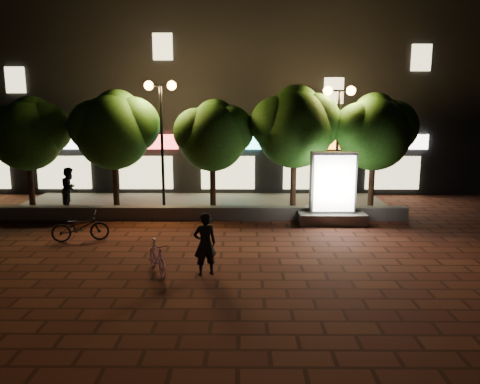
{
  "coord_description": "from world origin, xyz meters",
  "views": [
    {
      "loc": [
        1.76,
        -13.04,
        4.28
      ],
      "look_at": [
        1.65,
        1.5,
        1.55
      ],
      "focal_mm": 34.15,
      "sensor_mm": 36.0,
      "label": 1
    }
  ],
  "objects_px": {
    "tree_far_right": "(375,129)",
    "street_lamp_left": "(161,113)",
    "scooter_pink": "(157,257)",
    "pedestrian": "(70,189)",
    "street_lamp_right": "(338,116)",
    "tree_left": "(115,127)",
    "tree_mid": "(214,133)",
    "tree_right": "(296,124)",
    "rider": "(205,244)",
    "ad_kiosk": "(332,195)",
    "tree_far_left": "(28,131)",
    "scooter_parked": "(80,227)"
  },
  "relations": [
    {
      "from": "tree_mid",
      "to": "rider",
      "type": "xyz_separation_m",
      "value": [
        0.23,
        -7.32,
        -2.39
      ]
    },
    {
      "from": "ad_kiosk",
      "to": "scooter_pink",
      "type": "distance_m",
      "value": 7.67
    },
    {
      "from": "tree_right",
      "to": "tree_far_right",
      "type": "bearing_deg",
      "value": -0.0
    },
    {
      "from": "tree_far_left",
      "to": "tree_right",
      "type": "height_order",
      "value": "tree_right"
    },
    {
      "from": "tree_left",
      "to": "tree_mid",
      "type": "xyz_separation_m",
      "value": [
        4.0,
        -0.0,
        -0.23
      ]
    },
    {
      "from": "tree_far_right",
      "to": "scooter_pink",
      "type": "xyz_separation_m",
      "value": [
        -7.53,
        -7.25,
        -2.92
      ]
    },
    {
      "from": "tree_far_left",
      "to": "rider",
      "type": "bearing_deg",
      "value": -43.45
    },
    {
      "from": "rider",
      "to": "tree_far_right",
      "type": "bearing_deg",
      "value": -151.19
    },
    {
      "from": "tree_left",
      "to": "tree_mid",
      "type": "distance_m",
      "value": 4.0
    },
    {
      "from": "scooter_pink",
      "to": "tree_far_right",
      "type": "bearing_deg",
      "value": 17.53
    },
    {
      "from": "tree_mid",
      "to": "tree_right",
      "type": "relative_size",
      "value": 0.89
    },
    {
      "from": "street_lamp_left",
      "to": "scooter_pink",
      "type": "relative_size",
      "value": 3.51
    },
    {
      "from": "street_lamp_right",
      "to": "tree_left",
      "type": "bearing_deg",
      "value": 178.32
    },
    {
      "from": "tree_left",
      "to": "street_lamp_left",
      "type": "relative_size",
      "value": 0.94
    },
    {
      "from": "tree_far_left",
      "to": "scooter_pink",
      "type": "relative_size",
      "value": 3.13
    },
    {
      "from": "tree_right",
      "to": "street_lamp_right",
      "type": "height_order",
      "value": "tree_right"
    },
    {
      "from": "tree_right",
      "to": "street_lamp_left",
      "type": "xyz_separation_m",
      "value": [
        -5.36,
        -0.26,
        0.46
      ]
    },
    {
      "from": "scooter_parked",
      "to": "scooter_pink",
      "type": "bearing_deg",
      "value": -147.43
    },
    {
      "from": "tree_mid",
      "to": "tree_far_left",
      "type": "bearing_deg",
      "value": 180.0
    },
    {
      "from": "rider",
      "to": "pedestrian",
      "type": "bearing_deg",
      "value": -69.79
    },
    {
      "from": "tree_far_right",
      "to": "scooter_parked",
      "type": "xyz_separation_m",
      "value": [
        -10.54,
        -4.36,
        -2.9
      ]
    },
    {
      "from": "tree_mid",
      "to": "street_lamp_right",
      "type": "relative_size",
      "value": 0.9
    },
    {
      "from": "tree_right",
      "to": "scooter_parked",
      "type": "relative_size",
      "value": 2.85
    },
    {
      "from": "tree_right",
      "to": "tree_mid",
      "type": "bearing_deg",
      "value": -180.0
    },
    {
      "from": "tree_far_right",
      "to": "ad_kiosk",
      "type": "xyz_separation_m",
      "value": [
        -2.01,
        -1.96,
        -2.3
      ]
    },
    {
      "from": "tree_far_right",
      "to": "street_lamp_left",
      "type": "bearing_deg",
      "value": -178.24
    },
    {
      "from": "tree_mid",
      "to": "rider",
      "type": "height_order",
      "value": "tree_mid"
    },
    {
      "from": "tree_left",
      "to": "tree_right",
      "type": "height_order",
      "value": "tree_right"
    },
    {
      "from": "scooter_parked",
      "to": "pedestrian",
      "type": "distance_m",
      "value": 4.55
    },
    {
      "from": "tree_right",
      "to": "pedestrian",
      "type": "relative_size",
      "value": 2.86
    },
    {
      "from": "tree_far_right",
      "to": "rider",
      "type": "xyz_separation_m",
      "value": [
        -6.27,
        -7.32,
        -2.54
      ]
    },
    {
      "from": "tree_mid",
      "to": "street_lamp_left",
      "type": "xyz_separation_m",
      "value": [
        -2.05,
        -0.26,
        0.81
      ]
    },
    {
      "from": "tree_far_left",
      "to": "scooter_pink",
      "type": "distance_m",
      "value": 10.13
    },
    {
      "from": "tree_right",
      "to": "scooter_pink",
      "type": "relative_size",
      "value": 3.43
    },
    {
      "from": "tree_far_right",
      "to": "rider",
      "type": "height_order",
      "value": "tree_far_right"
    },
    {
      "from": "rider",
      "to": "scooter_parked",
      "type": "relative_size",
      "value": 0.93
    },
    {
      "from": "tree_mid",
      "to": "ad_kiosk",
      "type": "distance_m",
      "value": 5.35
    },
    {
      "from": "scooter_parked",
      "to": "ad_kiosk",
      "type": "bearing_deg",
      "value": -87.87
    },
    {
      "from": "tree_far_right",
      "to": "pedestrian",
      "type": "bearing_deg",
      "value": -178.94
    },
    {
      "from": "ad_kiosk",
      "to": "rider",
      "type": "xyz_separation_m",
      "value": [
        -4.26,
        -5.36,
        -0.25
      ]
    },
    {
      "from": "scooter_pink",
      "to": "pedestrian",
      "type": "xyz_separation_m",
      "value": [
        -4.87,
        7.02,
        0.52
      ]
    },
    {
      "from": "tree_far_left",
      "to": "scooter_parked",
      "type": "relative_size",
      "value": 2.61
    },
    {
      "from": "tree_left",
      "to": "rider",
      "type": "bearing_deg",
      "value": -60.02
    },
    {
      "from": "tree_left",
      "to": "pedestrian",
      "type": "distance_m",
      "value": 3.13
    },
    {
      "from": "tree_left",
      "to": "ad_kiosk",
      "type": "distance_m",
      "value": 9.03
    },
    {
      "from": "tree_far_right",
      "to": "ad_kiosk",
      "type": "relative_size",
      "value": 1.79
    },
    {
      "from": "rider",
      "to": "scooter_parked",
      "type": "distance_m",
      "value": 5.2
    },
    {
      "from": "tree_far_right",
      "to": "street_lamp_right",
      "type": "xyz_separation_m",
      "value": [
        -1.55,
        -0.26,
        0.53
      ]
    },
    {
      "from": "rider",
      "to": "tree_left",
      "type": "bearing_deg",
      "value": -80.6
    },
    {
      "from": "tree_right",
      "to": "pedestrian",
      "type": "bearing_deg",
      "value": -178.57
    }
  ]
}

